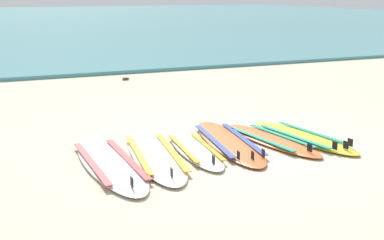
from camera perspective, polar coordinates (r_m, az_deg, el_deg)
ground_plane at (r=7.80m, az=4.91°, el=-2.67°), size 80.00×80.00×0.00m
sea at (r=43.94m, az=-18.95°, el=10.26°), size 80.00×60.00×0.10m
surfboard_0 at (r=6.93m, az=-8.91°, el=-4.61°), size 0.66×2.60×0.18m
surfboard_1 at (r=7.17m, az=-3.98°, el=-3.82°), size 0.98×2.58×0.18m
surfboard_2 at (r=7.40m, az=0.34°, el=-3.22°), size 0.70×2.00×0.18m
surfboard_3 at (r=7.80m, az=3.95°, el=-2.35°), size 0.99×2.58×0.18m
surfboard_4 at (r=7.98m, az=8.54°, el=-2.11°), size 0.79×2.15×0.18m
surfboard_5 at (r=8.21m, az=11.93°, el=-1.80°), size 0.83×2.24×0.18m
seaweed_clump_near_shoreline at (r=13.51m, az=-7.18°, el=4.45°), size 0.19×0.16×0.07m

